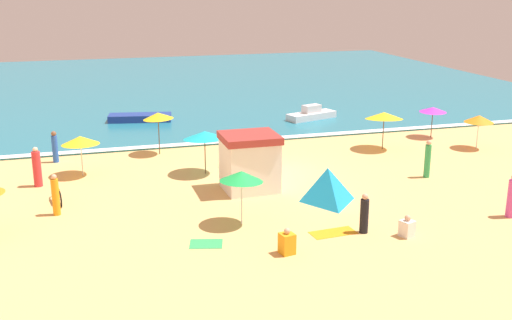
{
  "coord_description": "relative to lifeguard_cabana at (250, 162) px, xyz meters",
  "views": [
    {
      "loc": [
        -9.26,
        -28.46,
        9.21
      ],
      "look_at": [
        -1.1,
        -0.38,
        0.8
      ],
      "focal_mm": 43.72,
      "sensor_mm": 36.0,
      "label": 1
    }
  ],
  "objects": [
    {
      "name": "beach_umbrella_5",
      "position": [
        -3.14,
        7.29,
        0.82
      ],
      "size": [
        2.18,
        2.17,
        2.38
      ],
      "color": "#4C3823",
      "rests_on": "ground_plane"
    },
    {
      "name": "beach_umbrella_0",
      "position": [
        14.45,
        3.46,
        0.39
      ],
      "size": [
        2.3,
        2.3,
        1.94
      ],
      "color": "silver",
      "rests_on": "ground_plane"
    },
    {
      "name": "beachgoer_2",
      "position": [
        -8.44,
        -0.88,
        -0.51
      ],
      "size": [
        0.39,
        0.39,
        1.74
      ],
      "color": "orange",
      "rests_on": "ground_plane"
    },
    {
      "name": "beach_umbrella_3",
      "position": [
        -7.31,
        4.42,
        0.45
      ],
      "size": [
        2.2,
        2.21,
        2.02
      ],
      "color": "silver",
      "rests_on": "ground_plane"
    },
    {
      "name": "beachgoer_5",
      "position": [
        -8.62,
        7.21,
        -0.51
      ],
      "size": [
        0.42,
        0.42,
        1.69
      ],
      "color": "blue",
      "rests_on": "ground_plane"
    },
    {
      "name": "beachgoer_0",
      "position": [
        -0.63,
        -7.08,
        -0.93
      ],
      "size": [
        0.57,
        0.57,
        0.96
      ],
      "color": "orange",
      "rests_on": "ground_plane"
    },
    {
      "name": "beachgoer_9",
      "position": [
        2.8,
        -6.09,
        -0.59
      ],
      "size": [
        0.35,
        0.35,
        1.57
      ],
      "color": "black",
      "rests_on": "ground_plane"
    },
    {
      "name": "beach_towel_0",
      "position": [
        1.67,
        -5.81,
        -1.33
      ],
      "size": [
        1.81,
        0.94,
        0.01
      ],
      "color": "orange",
      "rests_on": "ground_plane"
    },
    {
      "name": "lifeguard_cabana",
      "position": [
        0.0,
        0.0,
        0.0
      ],
      "size": [
        2.52,
        2.29,
        2.62
      ],
      "color": "white",
      "rests_on": "ground_plane"
    },
    {
      "name": "beachgoer_3",
      "position": [
        8.8,
        -0.59,
        -0.43
      ],
      "size": [
        0.39,
        0.39,
        1.86
      ],
      "color": "green",
      "rests_on": "ground_plane"
    },
    {
      "name": "beach_tent",
      "position": [
        2.86,
        -2.31,
        -0.59
      ],
      "size": [
        2.03,
        2.56,
        1.48
      ],
      "color": "#1999D8",
      "rests_on": "ground_plane"
    },
    {
      "name": "beach_umbrella_4",
      "position": [
        13.38,
        6.54,
        0.39
      ],
      "size": [
        1.98,
        1.98,
        1.9
      ],
      "color": "#4C3823",
      "rests_on": "ground_plane"
    },
    {
      "name": "small_boat_1",
      "position": [
        8.06,
        13.08,
        -0.91
      ],
      "size": [
        3.74,
        2.19,
        0.97
      ],
      "color": "white",
      "rests_on": "ocean_water"
    },
    {
      "name": "parked_bicycle",
      "position": [
        -8.4,
        0.63,
        -0.95
      ],
      "size": [
        0.35,
        1.81,
        0.76
      ],
      "color": "black",
      "rests_on": "ground_plane"
    },
    {
      "name": "beachgoer_6",
      "position": [
        -9.33,
        3.24,
        -0.45
      ],
      "size": [
        0.54,
        0.54,
        1.89
      ],
      "color": "red",
      "rests_on": "ground_plane"
    },
    {
      "name": "small_boat_0",
      "position": [
        -3.31,
        15.68,
        -1.0
      ],
      "size": [
        4.34,
        2.12,
        0.47
      ],
      "color": "navy",
      "rests_on": "ocean_water"
    },
    {
      "name": "beachgoer_4",
      "position": [
        0.24,
        3.75,
        -0.57
      ],
      "size": [
        0.38,
        0.38,
        1.63
      ],
      "color": "black",
      "rests_on": "ground_plane"
    },
    {
      "name": "beach_umbrella_7",
      "position": [
        -1.43,
        -3.95,
        0.64
      ],
      "size": [
        2.41,
        2.41,
        2.22
      ],
      "color": "silver",
      "rests_on": "ground_plane"
    },
    {
      "name": "beach_umbrella_1",
      "position": [
        9.21,
        4.83,
        0.61
      ],
      "size": [
        2.56,
        2.58,
        2.22
      ],
      "color": "#4C3823",
      "rests_on": "ground_plane"
    },
    {
      "name": "beach_towel_2",
      "position": [
        -3.18,
        -5.48,
        -1.33
      ],
      "size": [
        1.38,
        1.15,
        0.01
      ],
      "color": "green",
      "rests_on": "ground_plane"
    },
    {
      "name": "beachgoer_8",
      "position": [
        4.19,
        -6.88,
        -0.98
      ],
      "size": [
        0.6,
        0.6,
        0.85
      ],
      "color": "white",
      "rests_on": "ground_plane"
    },
    {
      "name": "ocean_water",
      "position": [
        1.98,
        30.36,
        -1.28
      ],
      "size": [
        60.0,
        44.0,
        0.1
      ],
      "primitive_type": "cube",
      "color": "teal",
      "rests_on": "ground_plane"
    },
    {
      "name": "wave_breaker_foam",
      "position": [
        1.98,
        8.66,
        -1.23
      ],
      "size": [
        57.0,
        0.7,
        0.01
      ],
      "primitive_type": "cube",
      "color": "white",
      "rests_on": "ocean_water"
    },
    {
      "name": "beach_umbrella_6",
      "position": [
        -1.44,
        3.03,
        0.64
      ],
      "size": [
        2.58,
        2.59,
        2.23
      ],
      "color": "#4C3823",
      "rests_on": "ground_plane"
    },
    {
      "name": "beachgoer_1",
      "position": [
        9.24,
        -6.25,
        -0.49
      ],
      "size": [
        0.53,
        0.53,
        1.81
      ],
      "color": "#D84CA5",
      "rests_on": "ground_plane"
    },
    {
      "name": "ground_plane",
      "position": [
        1.98,
        2.36,
        -1.33
      ],
      "size": [
        60.0,
        60.0,
        0.0
      ],
      "primitive_type": "plane",
      "color": "#E5B26B"
    }
  ]
}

